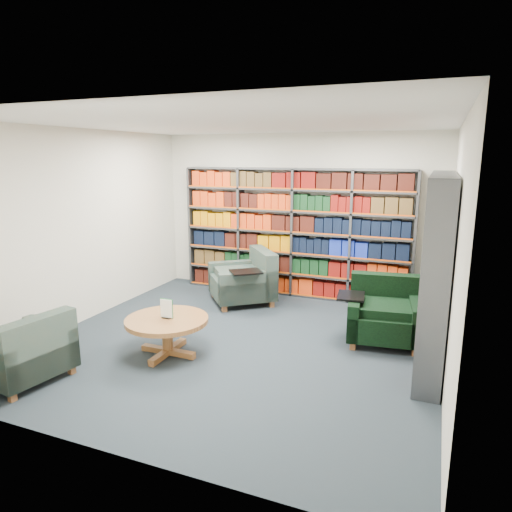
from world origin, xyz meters
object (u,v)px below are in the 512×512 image
at_px(chair_teal_front, 26,354).
at_px(chair_green_right, 384,315).
at_px(chair_teal_left, 247,281).
at_px(coffee_table, 167,326).

bearing_deg(chair_teal_front, chair_green_right, 37.66).
bearing_deg(chair_green_right, chair_teal_front, -142.34).
distance_m(chair_teal_left, coffee_table, 2.32).
bearing_deg(chair_teal_front, chair_teal_left, 71.81).
bearing_deg(coffee_table, chair_teal_left, 88.02).
relative_size(chair_green_right, chair_teal_front, 1.07).
relative_size(chair_teal_left, chair_teal_front, 1.27).
distance_m(chair_green_right, chair_teal_front, 4.37).
height_order(chair_green_right, chair_teal_front, chair_green_right).
bearing_deg(chair_green_right, chair_teal_left, 161.11).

